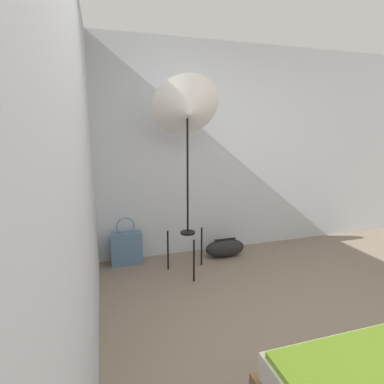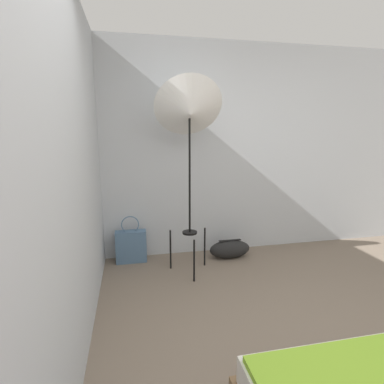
% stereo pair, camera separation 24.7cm
% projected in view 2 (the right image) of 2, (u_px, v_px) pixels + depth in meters
% --- Properties ---
extents(wall_back, '(8.00, 0.05, 2.60)m').
position_uv_depth(wall_back, '(210.00, 152.00, 3.73)').
color(wall_back, '#B7BCC1').
rests_on(wall_back, ground_plane).
extents(wall_side_left, '(0.05, 8.00, 2.60)m').
position_uv_depth(wall_side_left, '(77.00, 168.00, 2.15)').
color(wall_side_left, '#B7BCC1').
rests_on(wall_side_left, ground_plane).
extents(photo_umbrella, '(0.71, 0.54, 2.09)m').
position_uv_depth(photo_umbrella, '(190.00, 113.00, 3.03)').
color(photo_umbrella, black).
rests_on(photo_umbrella, ground_plane).
extents(tote_bag, '(0.36, 0.13, 0.57)m').
position_uv_depth(tote_bag, '(131.00, 246.00, 3.59)').
color(tote_bag, slate).
rests_on(tote_bag, ground_plane).
extents(duffel_bag, '(0.51, 0.22, 0.23)m').
position_uv_depth(duffel_bag, '(230.00, 249.00, 3.72)').
color(duffel_bag, black).
rests_on(duffel_bag, ground_plane).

